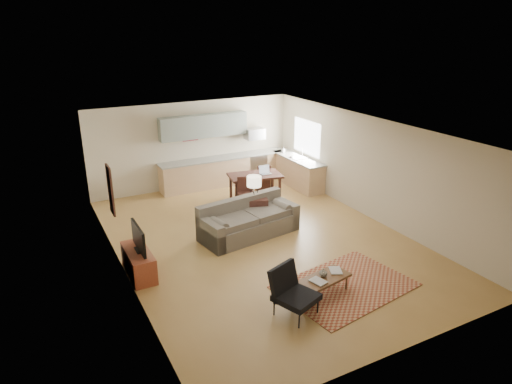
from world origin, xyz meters
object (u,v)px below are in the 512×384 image
coffee_table (321,287)px  dining_table (255,187)px  console_table (254,212)px  tv_credenza (139,263)px  armchair (296,293)px  sofa (249,219)px

coffee_table → dining_table: bearing=65.1°
console_table → tv_credenza: bearing=-145.0°
tv_credenza → armchair: bearing=-51.7°
sofa → console_table: (0.38, 0.46, -0.07)m
armchair → console_table: bearing=52.9°
armchair → tv_credenza: bearing=107.8°
armchair → console_table: armchair is taller
sofa → tv_credenza: sofa is taller
sofa → tv_credenza: bearing=-176.7°
sofa → console_table: size_ratio=3.37×
sofa → coffee_table: (0.00, -3.02, -0.26)m
sofa → tv_credenza: 2.94m
console_table → sofa: bearing=-112.6°
coffee_table → dining_table: (1.27, 5.13, 0.20)m
tv_credenza → console_table: size_ratio=1.58×
console_table → coffee_table: bearing=-79.5°
coffee_table → tv_credenza: bearing=129.1°
coffee_table → console_table: bearing=72.8°
console_table → dining_table: dining_table is taller
tv_credenza → dining_table: (4.14, 2.73, 0.11)m
armchair → tv_credenza: (-2.13, 2.70, -0.17)m
sofa → armchair: bearing=-111.4°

